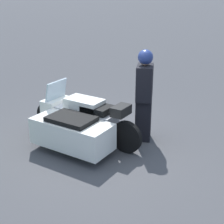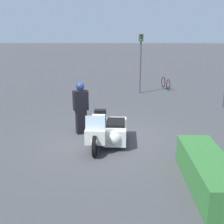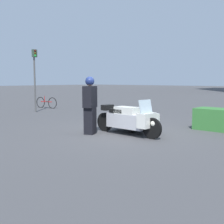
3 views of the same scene
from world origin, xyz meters
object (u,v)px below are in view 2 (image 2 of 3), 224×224
at_px(hedge_bush_curbside, 208,172).
at_px(traffic_light_far, 141,55).
at_px(officer_rider, 81,107).
at_px(police_motorcycle, 108,131).
at_px(bicycle_parked, 166,83).

xyz_separation_m(hedge_bush_curbside, traffic_light_far, (-10.31, -0.81, 1.84)).
bearing_deg(officer_rider, traffic_light_far, 137.64).
bearing_deg(traffic_light_far, officer_rider, -18.01).
height_order(police_motorcycle, hedge_bush_curbside, police_motorcycle).
distance_m(officer_rider, hedge_bush_curbside, 4.95).
xyz_separation_m(officer_rider, traffic_light_far, (-6.75, 2.57, 1.24)).
bearing_deg(traffic_light_far, bicycle_parked, 131.84).
bearing_deg(hedge_bush_curbside, bicycle_parked, 175.43).
bearing_deg(hedge_bush_curbside, traffic_light_far, -175.53).
relative_size(police_motorcycle, traffic_light_far, 0.76).
bearing_deg(bicycle_parked, police_motorcycle, -28.47).
height_order(hedge_bush_curbside, traffic_light_far, traffic_light_far).
relative_size(officer_rider, bicycle_parked, 1.08).
bearing_deg(hedge_bush_curbside, police_motorcycle, -136.68).
xyz_separation_m(traffic_light_far, bicycle_parked, (-1.41, 1.74, -1.88)).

